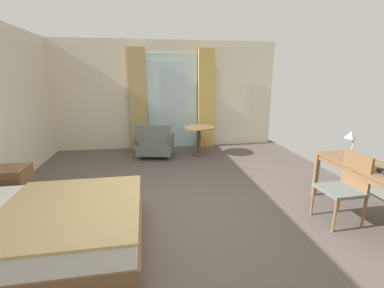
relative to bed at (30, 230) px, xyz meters
name	(u,v)px	position (x,y,z in m)	size (l,w,h in m)	color
ground	(184,213)	(1.75, 0.71, -0.33)	(6.26, 7.80, 0.10)	#564C47
wall_back	(166,95)	(1.75, 4.35, 1.10)	(5.86, 0.12, 2.76)	beige
balcony_glass_door	(172,102)	(1.92, 4.27, 0.93)	(1.32, 0.02, 2.43)	silver
curtain_panel_left	(138,100)	(1.03, 4.17, 1.00)	(0.43, 0.10, 2.56)	tan
curtain_panel_right	(206,99)	(2.80, 4.17, 1.00)	(0.42, 0.10, 2.56)	tan
bed	(30,230)	(0.00, 0.00, 0.00)	(2.28, 1.66, 1.13)	brown
nightstand	(12,185)	(-0.79, 1.35, 0.00)	(0.48, 0.47, 0.55)	brown
writing_desk	(373,173)	(4.17, 0.09, 0.36)	(0.61, 1.60, 0.73)	brown
desk_chair	(346,184)	(3.79, 0.08, 0.24)	(0.48, 0.49, 0.92)	slate
desk_lamp	(351,139)	(4.12, 0.51, 0.73)	(0.21, 0.19, 0.41)	#B7B2A8
armchair_by_window	(155,144)	(1.41, 3.34, 0.05)	(0.92, 0.86, 0.82)	slate
round_cafe_table	(199,134)	(2.48, 3.42, 0.24)	(0.73, 0.73, 0.69)	brown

